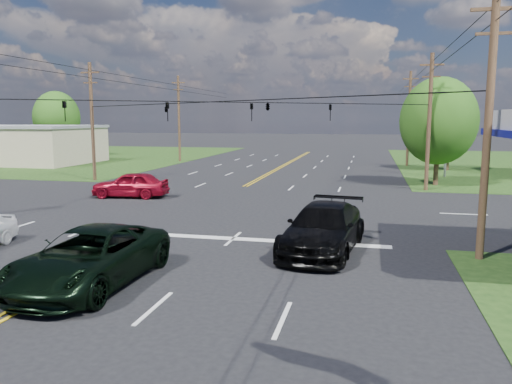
% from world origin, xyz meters
% --- Properties ---
extents(ground, '(280.00, 280.00, 0.00)m').
position_xyz_m(ground, '(0.00, 12.00, 0.00)').
color(ground, black).
rests_on(ground, ground).
extents(grass_nw, '(46.00, 48.00, 0.03)m').
position_xyz_m(grass_nw, '(-35.00, 44.00, 0.00)').
color(grass_nw, '#193812').
rests_on(grass_nw, ground).
extents(stop_bar, '(10.00, 0.50, 0.02)m').
position_xyz_m(stop_bar, '(5.00, 4.00, 0.00)').
color(stop_bar, silver).
rests_on(stop_bar, ground).
extents(retail_nw, '(16.00, 11.00, 4.00)m').
position_xyz_m(retail_nw, '(-30.00, 34.00, 2.00)').
color(retail_nw, '#BAAE8C').
rests_on(retail_nw, ground).
extents(pole_se, '(1.60, 0.28, 9.50)m').
position_xyz_m(pole_se, '(13.00, 3.00, 4.92)').
color(pole_se, '#442C1C').
rests_on(pole_se, ground).
extents(pole_nw, '(1.60, 0.28, 9.50)m').
position_xyz_m(pole_nw, '(-13.00, 21.00, 4.92)').
color(pole_nw, '#442C1C').
rests_on(pole_nw, ground).
extents(pole_ne, '(1.60, 0.28, 9.50)m').
position_xyz_m(pole_ne, '(13.00, 21.00, 4.92)').
color(pole_ne, '#442C1C').
rests_on(pole_ne, ground).
extents(pole_left_far, '(1.60, 0.28, 10.00)m').
position_xyz_m(pole_left_far, '(-13.00, 40.00, 5.17)').
color(pole_left_far, '#442C1C').
rests_on(pole_left_far, ground).
extents(pole_right_far, '(1.60, 0.28, 10.00)m').
position_xyz_m(pole_right_far, '(13.00, 40.00, 5.17)').
color(pole_right_far, '#442C1C').
rests_on(pole_right_far, ground).
extents(span_wire_signals, '(26.00, 18.00, 1.13)m').
position_xyz_m(span_wire_signals, '(0.00, 12.00, 6.00)').
color(span_wire_signals, black).
rests_on(span_wire_signals, ground).
extents(power_lines, '(26.04, 100.00, 0.64)m').
position_xyz_m(power_lines, '(0.00, 10.00, 8.60)').
color(power_lines, black).
rests_on(power_lines, ground).
extents(tree_right_a, '(5.70, 5.70, 8.18)m').
position_xyz_m(tree_right_a, '(14.00, 24.00, 4.87)').
color(tree_right_a, '#442C1C').
rests_on(tree_right_a, ground).
extents(tree_right_b, '(4.94, 4.94, 7.09)m').
position_xyz_m(tree_right_b, '(16.50, 36.00, 4.22)').
color(tree_right_b, '#442C1C').
rests_on(tree_right_b, ground).
extents(tree_far_l, '(6.08, 6.08, 8.72)m').
position_xyz_m(tree_far_l, '(-32.00, 44.00, 5.19)').
color(tree_far_l, '#442C1C').
rests_on(tree_far_l, ground).
extents(pickup_dkgreen, '(3.02, 6.29, 1.73)m').
position_xyz_m(pickup_dkgreen, '(0.81, -2.62, 0.86)').
color(pickup_dkgreen, black).
rests_on(pickup_dkgreen, ground).
extents(suv_black, '(3.28, 6.45, 1.79)m').
position_xyz_m(suv_black, '(7.39, 2.87, 0.90)').
color(suv_black, black).
rests_on(suv_black, ground).
extents(sedan_red, '(5.04, 2.49, 1.65)m').
position_xyz_m(sedan_red, '(-5.99, 13.49, 0.83)').
color(sedan_red, maroon).
rests_on(sedan_red, ground).
extents(polesign_ne, '(1.92, 1.02, 7.23)m').
position_xyz_m(polesign_ne, '(15.48, 30.00, 5.52)').
color(polesign_ne, '#A5A5AA').
rests_on(polesign_ne, ground).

